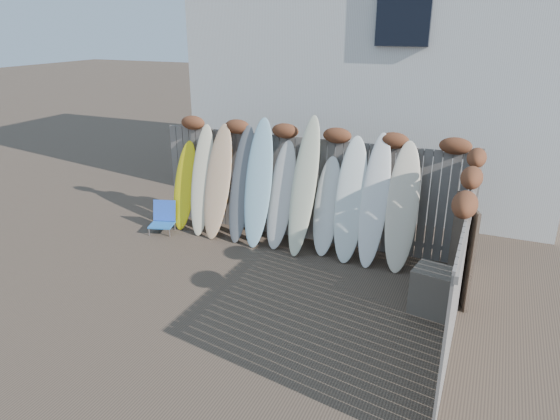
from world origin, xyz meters
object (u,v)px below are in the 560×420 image
at_px(wooden_crate, 434,291).
at_px(lattice_panel, 462,250).
at_px(beach_chair, 163,218).
at_px(surfboard_0, 185,185).

height_order(wooden_crate, lattice_panel, lattice_panel).
bearing_deg(wooden_crate, beach_chair, 169.94).
bearing_deg(wooden_crate, surfboard_0, 164.95).
bearing_deg(wooden_crate, lattice_panel, 66.76).
bearing_deg(beach_chair, lattice_panel, -3.14).
height_order(beach_chair, wooden_crate, wooden_crate).
xyz_separation_m(wooden_crate, lattice_panel, (0.28, 0.65, 0.43)).
bearing_deg(lattice_panel, beach_chair, 156.16).
height_order(beach_chair, surfboard_0, surfboard_0).
relative_size(beach_chair, wooden_crate, 0.88).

